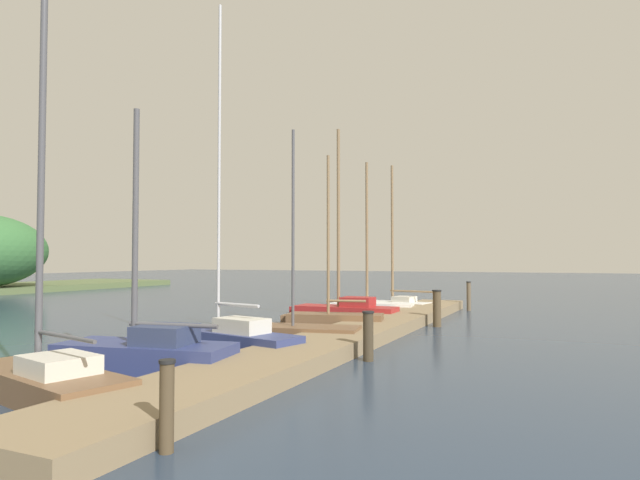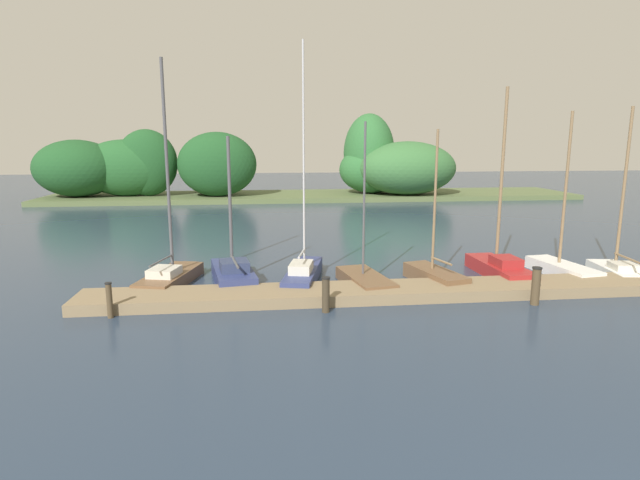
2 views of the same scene
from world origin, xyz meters
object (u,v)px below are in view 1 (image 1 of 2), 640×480
object	(u,v)px
sailboat_6	(369,306)
sailboat_4	(331,320)
sailboat_2	(224,336)
mooring_piling_0	(167,406)
sailboat_1	(141,352)
mooring_piling_2	(437,308)
sailboat_5	(343,309)
mooring_piling_3	(469,296)
sailboat_3	(296,332)
sailboat_7	(395,302)
mooring_piling_1	(368,336)
sailboat_0	(42,372)

from	to	relation	value
sailboat_6	sailboat_4	bearing A→B (deg)	88.76
sailboat_2	mooring_piling_0	world-z (taller)	sailboat_2
sailboat_1	mooring_piling_2	world-z (taller)	sailboat_1
sailboat_5	mooring_piling_0	world-z (taller)	sailboat_5
sailboat_2	sailboat_5	world-z (taller)	sailboat_2
sailboat_5	sailboat_1	bearing A→B (deg)	87.59
mooring_piling_0	mooring_piling_2	world-z (taller)	mooring_piling_2
mooring_piling_2	mooring_piling_3	world-z (taller)	mooring_piling_3
mooring_piling_2	sailboat_3	bearing A→B (deg)	151.57
sailboat_3	sailboat_6	xyz separation A→B (m)	(7.65, 0.69, 0.07)
sailboat_2	sailboat_4	bearing A→B (deg)	-86.76
mooring_piling_2	mooring_piling_0	bearing A→B (deg)	178.89
mooring_piling_0	mooring_piling_3	distance (m)	18.63
sailboat_3	sailboat_7	size ratio (longest dim) A/B	0.91
mooring_piling_2	mooring_piling_3	size ratio (longest dim) A/B	0.96
mooring_piling_1	sailboat_2	bearing A→B (deg)	96.04
sailboat_0	mooring_piling_1	world-z (taller)	sailboat_0
sailboat_2	sailboat_3	bearing A→B (deg)	-100.33
sailboat_4	mooring_piling_0	bearing A→B (deg)	89.69
sailboat_0	mooring_piling_3	size ratio (longest dim) A/B	6.24
sailboat_6	mooring_piling_3	world-z (taller)	sailboat_6
sailboat_2	sailboat_7	distance (m)	11.63
sailboat_0	sailboat_4	distance (m)	9.24
sailboat_3	sailboat_5	xyz separation A→B (m)	(5.26, 0.82, 0.14)
sailboat_2	mooring_piling_0	distance (m)	6.63
sailboat_0	sailboat_7	distance (m)	16.30
sailboat_6	sailboat_7	distance (m)	2.01
sailboat_4	mooring_piling_3	size ratio (longest dim) A/B	4.36
sailboat_5	mooring_piling_0	bearing A→B (deg)	102.52
sailboat_2	sailboat_7	bearing A→B (deg)	-80.41
sailboat_3	sailboat_5	size ratio (longest dim) A/B	0.82
sailboat_0	mooring_piling_3	distance (m)	17.89
sailboat_1	mooring_piling_3	world-z (taller)	sailboat_1
sailboat_5	sailboat_6	size ratio (longest dim) A/B	1.14
sailboat_5	mooring_piling_2	world-z (taller)	sailboat_5
sailboat_3	mooring_piling_0	size ratio (longest dim) A/B	5.38
sailboat_0	sailboat_1	size ratio (longest dim) A/B	1.50
mooring_piling_1	sailboat_6	bearing A→B (deg)	19.33
sailboat_3	mooring_piling_3	bearing A→B (deg)	-113.73
mooring_piling_1	mooring_piling_3	world-z (taller)	mooring_piling_3
sailboat_0	sailboat_3	bearing A→B (deg)	-84.78
sailboat_2	sailboat_1	bearing A→B (deg)	99.08
sailboat_2	sailboat_0	bearing A→B (deg)	100.45
sailboat_2	sailboat_4	size ratio (longest dim) A/B	1.55
sailboat_7	mooring_piling_0	size ratio (longest dim) A/B	5.93
sailboat_7	mooring_piling_0	xyz separation A→B (m)	(-17.40, -2.57, 0.15)
mooring_piling_1	mooring_piling_2	distance (m)	6.48
sailboat_0	mooring_piling_3	world-z (taller)	sailboat_0
sailboat_2	mooring_piling_1	xyz separation A→B (m)	(0.36, -3.44, 0.17)
sailboat_2	sailboat_6	xyz separation A→B (m)	(9.67, -0.18, -0.02)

